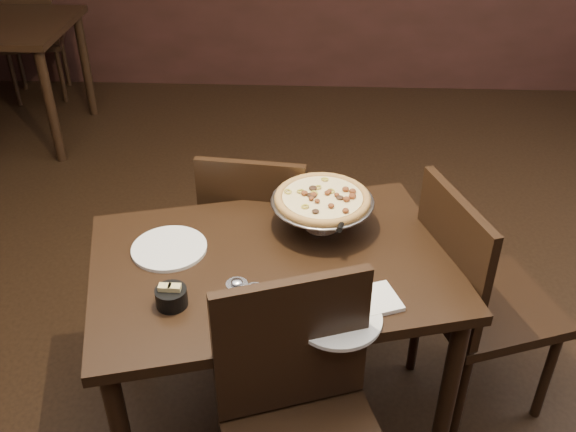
{
  "coord_description": "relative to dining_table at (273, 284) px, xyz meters",
  "views": [
    {
      "loc": [
        0.1,
        -1.62,
        2.1
      ],
      "look_at": [
        0.01,
        0.15,
        0.91
      ],
      "focal_mm": 40.0,
      "sensor_mm": 36.0,
      "label": 1
    }
  ],
  "objects": [
    {
      "name": "dining_table",
      "position": [
        0.0,
        0.0,
        0.0
      ],
      "size": [
        1.38,
        1.09,
        0.76
      ],
      "rotation": [
        0.0,
        0.0,
        0.25
      ],
      "color": "black",
      "rests_on": "ground"
    },
    {
      "name": "chair_far",
      "position": [
        -0.1,
        0.52,
        -0.16
      ],
      "size": [
        0.48,
        0.48,
        0.93
      ],
      "rotation": [
        0.0,
        0.0,
        3.03
      ],
      "color": "black",
      "rests_on": "ground"
    },
    {
      "name": "plate_near",
      "position": [
        0.22,
        -0.28,
        0.11
      ],
      "size": [
        0.27,
        0.27,
        0.01
      ],
      "primitive_type": "cylinder",
      "color": "white",
      "rests_on": "dining_table"
    },
    {
      "name": "chair_near",
      "position": [
        0.12,
        -0.51,
        -0.12
      ],
      "size": [
        0.59,
        0.59,
        0.99
      ],
      "rotation": [
        0.0,
        0.0,
        0.33
      ],
      "color": "black",
      "rests_on": "ground"
    },
    {
      "name": "bg_chair_far",
      "position": [
        -2.07,
        3.04,
        -0.15
      ],
      "size": [
        0.53,
        0.53,
        0.93
      ],
      "rotation": [
        0.0,
        0.0,
        3.4
      ],
      "color": "black",
      "rests_on": "ground"
    },
    {
      "name": "chair_side",
      "position": [
        0.74,
        0.12,
        -0.12
      ],
      "size": [
        0.58,
        0.58,
        0.98
      ],
      "rotation": [
        0.0,
        0.0,
        1.91
      ],
      "color": "black",
      "rests_on": "ground"
    },
    {
      "name": "pizza_stand",
      "position": [
        0.17,
        0.21,
        0.23
      ],
      "size": [
        0.37,
        0.37,
        0.15
      ],
      "color": "silver",
      "rests_on": "dining_table"
    },
    {
      "name": "napkin_stack",
      "position": [
        0.33,
        -0.19,
        0.11
      ],
      "size": [
        0.18,
        0.18,
        0.01
      ],
      "primitive_type": "cube",
      "rotation": [
        0.0,
        0.0,
        0.36
      ],
      "color": "white",
      "rests_on": "dining_table"
    },
    {
      "name": "room",
      "position": [
        0.1,
        -0.07,
        0.74
      ],
      "size": [
        6.04,
        7.04,
        2.84
      ],
      "color": "black",
      "rests_on": "ground"
    },
    {
      "name": "pepper_flake_shaker",
      "position": [
        -0.04,
        -0.25,
        0.15
      ],
      "size": [
        0.06,
        0.06,
        0.1
      ],
      "color": "maroon",
      "rests_on": "dining_table"
    },
    {
      "name": "serving_spatula",
      "position": [
        0.23,
        0.08,
        0.22
      ],
      "size": [
        0.14,
        0.14,
        0.02
      ],
      "rotation": [
        0.0,
        0.0,
        -0.2
      ],
      "color": "silver",
      "rests_on": "pizza_stand"
    },
    {
      "name": "parmesan_shaker",
      "position": [
        -0.09,
        -0.25,
        0.16
      ],
      "size": [
        0.07,
        0.07,
        0.12
      ],
      "color": "beige",
      "rests_on": "dining_table"
    },
    {
      "name": "plate_left",
      "position": [
        -0.36,
        0.05,
        0.11
      ],
      "size": [
        0.26,
        0.26,
        0.01
      ],
      "primitive_type": "cylinder",
      "color": "white",
      "rests_on": "dining_table"
    },
    {
      "name": "packet_caddy",
      "position": [
        -0.3,
        -0.24,
        0.13
      ],
      "size": [
        0.1,
        0.1,
        0.08
      ],
      "rotation": [
        0.0,
        0.0,
        -0.02
      ],
      "color": "black",
      "rests_on": "dining_table"
    }
  ]
}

